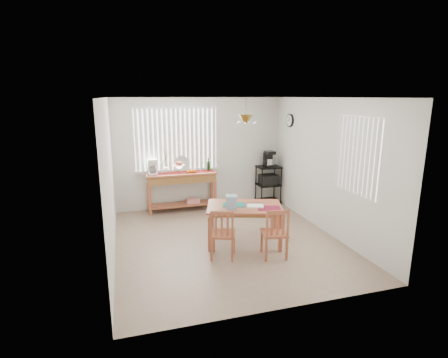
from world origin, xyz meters
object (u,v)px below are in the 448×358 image
object	(u,v)px
chair_left	(223,234)
chair_right	(275,233)
wire_cart	(268,181)
cart_items	(269,159)
dining_table	(244,210)
sideboard	(182,182)

from	to	relation	value
chair_left	chair_right	size ratio (longest dim) A/B	1.00
chair_left	chair_right	distance (m)	0.86
wire_cart	cart_items	xyz separation A→B (m)	(-0.00, 0.01, 0.55)
dining_table	chair_right	xyz separation A→B (m)	(0.28, -0.70, -0.20)
sideboard	wire_cart	size ratio (longest dim) A/B	1.72
wire_cart	chair_left	bearing A→B (deg)	-126.45
cart_items	chair_right	xyz separation A→B (m)	(-1.12, -2.87, -0.69)
cart_items	chair_left	world-z (taller)	cart_items
chair_right	wire_cart	bearing A→B (deg)	68.60
sideboard	dining_table	world-z (taller)	sideboard
wire_cart	chair_left	distance (m)	3.29
sideboard	dining_table	bearing A→B (deg)	-70.76
cart_items	chair_right	world-z (taller)	cart_items
dining_table	sideboard	bearing A→B (deg)	109.24
sideboard	chair_left	size ratio (longest dim) A/B	1.87
dining_table	chair_left	xyz separation A→B (m)	(-0.55, -0.49, -0.20)
wire_cart	cart_items	world-z (taller)	cart_items
dining_table	chair_right	distance (m)	0.79
cart_items	dining_table	bearing A→B (deg)	-122.93
wire_cart	chair_right	world-z (taller)	wire_cart
dining_table	cart_items	bearing A→B (deg)	57.07
wire_cart	chair_right	distance (m)	3.08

